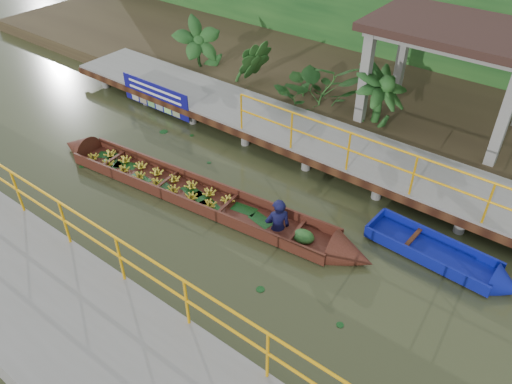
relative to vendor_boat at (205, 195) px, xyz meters
The scene contains 10 objects.
ground 0.27m from the vendor_boat, 31.06° to the right, with size 80.00×80.00×0.00m, color #2E3118.
land_strip 7.42m from the vendor_boat, 88.98° to the left, with size 30.00×8.00×0.45m, color #302418.
far_dock 3.36m from the vendor_boat, 87.42° to the left, with size 16.00×2.06×1.66m.
near_dock 4.43m from the vendor_boat, 75.18° to the right, with size 18.00×2.40×1.73m.
pavilion 7.43m from the vendor_boat, 63.28° to the left, with size 4.40×3.00×3.00m.
foliage_backdrop 10.08m from the vendor_boat, 89.24° to the left, with size 30.00×0.80×4.00m, color #133D17.
vendor_boat is the anchor object (origin of this frame).
moored_blue_boat 5.87m from the vendor_boat, 14.50° to the left, with size 3.17×0.99×0.75m.
blue_banner 4.81m from the vendor_boat, 149.96° to the left, with size 2.73×0.04×0.85m.
tropical_plants 5.52m from the vendor_boat, 74.12° to the left, with size 14.20×1.20×1.49m.
Camera 1 is at (6.47, -6.54, 7.33)m, focal length 35.00 mm.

